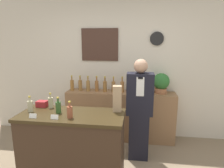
{
  "coord_description": "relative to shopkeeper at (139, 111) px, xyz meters",
  "views": [
    {
      "loc": [
        0.41,
        -1.79,
        1.86
      ],
      "look_at": [
        0.01,
        1.11,
        1.21
      ],
      "focal_mm": 32.0,
      "sensor_mm": 36.0,
      "label": 1
    }
  ],
  "objects": [
    {
      "name": "counter_bottle_1",
      "position": [
        -1.19,
        -0.51,
        0.25
      ],
      "size": [
        0.07,
        0.07,
        0.21
      ],
      "color": "tan",
      "rests_on": "display_counter"
    },
    {
      "name": "price_card_right",
      "position": [
        -0.98,
        -0.89,
        0.2
      ],
      "size": [
        0.09,
        0.02,
        0.06
      ],
      "color": "white",
      "rests_on": "display_counter"
    },
    {
      "name": "display_counter",
      "position": [
        -0.84,
        -0.7,
        -0.31
      ],
      "size": [
        1.31,
        0.57,
        0.96
      ],
      "color": "#382619",
      "rests_on": "ground_plane"
    },
    {
      "name": "shelf_bottle_9",
      "position": [
        0.16,
        0.61,
        0.23
      ],
      "size": [
        0.07,
        0.07,
        0.29
      ],
      "color": "olive",
      "rests_on": "back_shelf"
    },
    {
      "name": "price_card_left",
      "position": [
        -1.24,
        -0.89,
        0.2
      ],
      "size": [
        0.09,
        0.02,
        0.06
      ],
      "color": "white",
      "rests_on": "display_counter"
    },
    {
      "name": "back_shelf",
      "position": [
        -0.35,
        0.6,
        -0.33
      ],
      "size": [
        2.01,
        0.37,
        0.92
      ],
      "color": "#8E6642",
      "rests_on": "ground_plane"
    },
    {
      "name": "shelf_bottle_7",
      "position": [
        -0.16,
        0.59,
        0.23
      ],
      "size": [
        0.07,
        0.07,
        0.29
      ],
      "color": "olive",
      "rests_on": "back_shelf"
    },
    {
      "name": "paper_bag",
      "position": [
        -0.29,
        -0.52,
        0.34
      ],
      "size": [
        0.12,
        0.11,
        0.33
      ],
      "color": "tan",
      "rests_on": "display_counter"
    },
    {
      "name": "counter_bottle_0",
      "position": [
        -1.38,
        -0.69,
        0.25
      ],
      "size": [
        0.07,
        0.07,
        0.21
      ],
      "color": "tan",
      "rests_on": "display_counter"
    },
    {
      "name": "shelf_bottle_5",
      "position": [
        -0.48,
        0.59,
        0.23
      ],
      "size": [
        0.07,
        0.07,
        0.29
      ],
      "color": "#9F6F3D",
      "rests_on": "back_shelf"
    },
    {
      "name": "shelf_bottle_1",
      "position": [
        -1.12,
        0.61,
        0.23
      ],
      "size": [
        0.07,
        0.07,
        0.29
      ],
      "color": "olive",
      "rests_on": "back_shelf"
    },
    {
      "name": "shelf_bottle_0",
      "position": [
        -1.28,
        0.61,
        0.23
      ],
      "size": [
        0.07,
        0.07,
        0.29
      ],
      "color": "#A16E33",
      "rests_on": "back_shelf"
    },
    {
      "name": "gift_box",
      "position": [
        -1.33,
        -0.48,
        0.21
      ],
      "size": [
        0.15,
        0.11,
        0.08
      ],
      "color": "maroon",
      "rests_on": "display_counter"
    },
    {
      "name": "shelf_bottle_3",
      "position": [
        -0.8,
        0.61,
        0.23
      ],
      "size": [
        0.07,
        0.07,
        0.29
      ],
      "color": "#9C6333",
      "rests_on": "back_shelf"
    },
    {
      "name": "counter_bottle_2",
      "position": [
        -1.01,
        -0.69,
        0.25
      ],
      "size": [
        0.07,
        0.07,
        0.21
      ],
      "color": "#315827",
      "rests_on": "display_counter"
    },
    {
      "name": "counter_bottle_3",
      "position": [
        -0.81,
        -0.83,
        0.25
      ],
      "size": [
        0.07,
        0.07,
        0.21
      ],
      "color": "brown",
      "rests_on": "display_counter"
    },
    {
      "name": "potted_plant",
      "position": [
        0.38,
        0.63,
        0.32
      ],
      "size": [
        0.29,
        0.29,
        0.36
      ],
      "color": "#B27047",
      "rests_on": "back_shelf"
    },
    {
      "name": "shelf_bottle_8",
      "position": [
        -0.0,
        0.6,
        0.23
      ],
      "size": [
        0.07,
        0.07,
        0.29
      ],
      "color": "#9E6D33",
      "rests_on": "back_shelf"
    },
    {
      "name": "shelf_bottle_2",
      "position": [
        -0.96,
        0.58,
        0.23
      ],
      "size": [
        0.07,
        0.07,
        0.29
      ],
      "color": "olive",
      "rests_on": "back_shelf"
    },
    {
      "name": "shopkeeper",
      "position": [
        0.0,
        0.0,
        0.0
      ],
      "size": [
        0.4,
        0.25,
        1.59
      ],
      "color": "black",
      "rests_on": "ground_plane"
    },
    {
      "name": "shelf_bottle_4",
      "position": [
        -0.64,
        0.59,
        0.23
      ],
      "size": [
        0.07,
        0.07,
        0.29
      ],
      "color": "olive",
      "rests_on": "back_shelf"
    },
    {
      "name": "back_wall",
      "position": [
        -0.44,
        0.84,
        0.57
      ],
      "size": [
        5.2,
        0.09,
        2.7
      ],
      "color": "beige",
      "rests_on": "ground_plane"
    },
    {
      "name": "shelf_bottle_6",
      "position": [
        -0.32,
        0.6,
        0.23
      ],
      "size": [
        0.07,
        0.07,
        0.29
      ],
      "color": "#A5703D",
      "rests_on": "back_shelf"
    }
  ]
}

